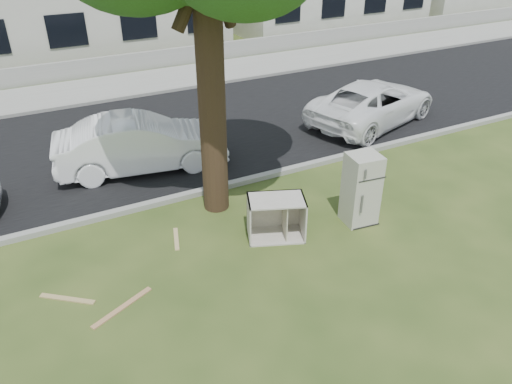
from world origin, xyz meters
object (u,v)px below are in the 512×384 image
fridge (361,189)px  cabinet (276,218)px  car_right (373,102)px  car_center (141,144)px

fridge → cabinet: size_ratio=1.38×
fridge → car_right: size_ratio=0.34×
car_center → car_right: car_center is taller
fridge → car_center: bearing=133.7°
car_right → fridge: bearing=121.4°
fridge → cabinet: (-1.79, 0.30, -0.33)m
car_right → cabinet: bearing=108.1°
cabinet → car_right: car_right is taller
cabinet → car_right: (5.47, 3.87, 0.19)m
fridge → car_center: size_ratio=0.37×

